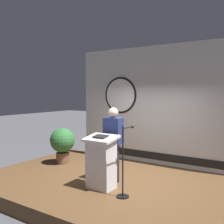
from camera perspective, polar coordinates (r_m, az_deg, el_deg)
ground_plane at (r=6.23m, az=1.96°, el=-17.20°), size 40.00×40.00×0.00m
stage_platform at (r=6.17m, az=1.96°, el=-15.91°), size 6.40×4.00×0.30m
banner_display at (r=7.45m, az=9.33°, el=1.35°), size 4.91×0.12×3.23m
podium at (r=5.59m, az=-2.32°, el=-10.59°), size 0.64×0.50×1.11m
speaker_person at (r=5.92m, az=0.27°, el=-6.84°), size 0.40×0.26×1.64m
microphone_stand at (r=5.21m, az=2.60°, el=-12.61°), size 0.24×0.52×1.35m
potted_plant at (r=7.60m, az=-10.46°, el=-6.29°), size 0.68×0.68×0.99m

